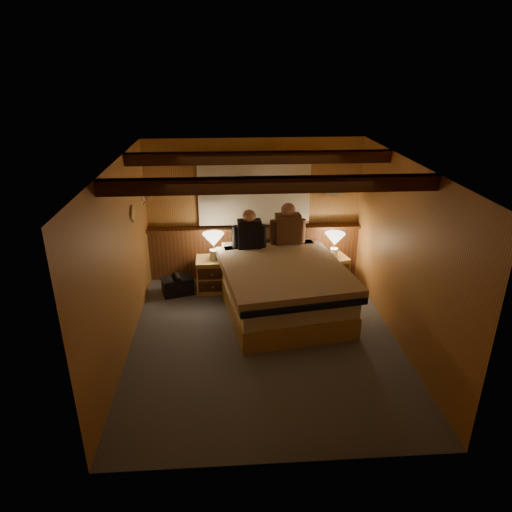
{
  "coord_description": "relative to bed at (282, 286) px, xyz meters",
  "views": [
    {
      "loc": [
        -0.47,
        -5.28,
        3.49
      ],
      "look_at": [
        -0.08,
        0.4,
        1.08
      ],
      "focal_mm": 32.0,
      "sensor_mm": 36.0,
      "label": 1
    }
  ],
  "objects": [
    {
      "name": "person_left",
      "position": [
        -0.45,
        0.68,
        0.62
      ],
      "size": [
        0.55,
        0.23,
        0.66
      ],
      "rotation": [
        0.0,
        0.0,
        0.04
      ],
      "color": "black",
      "rests_on": "bed"
    },
    {
      "name": "framed_print",
      "position": [
        1.02,
        1.25,
        1.15
      ],
      "size": [
        0.3,
        0.04,
        0.25
      ],
      "color": "tan",
      "rests_on": "wall_back"
    },
    {
      "name": "nightstand_right",
      "position": [
        0.96,
        0.79,
        -0.14
      ],
      "size": [
        0.54,
        0.5,
        0.51
      ],
      "rotation": [
        0.0,
        0.0,
        0.21
      ],
      "color": "tan",
      "rests_on": "floor"
    },
    {
      "name": "curtain_window",
      "position": [
        -0.33,
        1.2,
        1.13
      ],
      "size": [
        2.18,
        0.09,
        1.11
      ],
      "color": "#442711",
      "rests_on": "wall_back"
    },
    {
      "name": "coat_rail",
      "position": [
        -2.05,
        0.75,
        1.27
      ],
      "size": [
        0.05,
        0.55,
        0.24
      ],
      "color": "silver",
      "rests_on": "wall_left"
    },
    {
      "name": "wall_right",
      "position": [
        1.47,
        -0.83,
        0.8
      ],
      "size": [
        0.0,
        4.2,
        4.2
      ],
      "primitive_type": "plane",
      "rotation": [
        1.57,
        0.0,
        -1.57
      ],
      "color": "#C18645",
      "rests_on": "floor"
    },
    {
      "name": "person_right",
      "position": [
        0.19,
        0.83,
        0.65
      ],
      "size": [
        0.59,
        0.25,
        0.72
      ],
      "rotation": [
        0.0,
        0.0,
        0.05
      ],
      "color": "#513320",
      "rests_on": "bed"
    },
    {
      "name": "lamp_left",
      "position": [
        -1.02,
        0.7,
        0.47
      ],
      "size": [
        0.34,
        0.34,
        0.45
      ],
      "color": "silver",
      "rests_on": "nightstand_left"
    },
    {
      "name": "wainscot",
      "position": [
        -0.33,
        1.21,
        0.09
      ],
      "size": [
        3.6,
        0.23,
        0.94
      ],
      "color": "brown",
      "rests_on": "wall_back"
    },
    {
      "name": "nightstand_left",
      "position": [
        -1.06,
        0.72,
        -0.12
      ],
      "size": [
        0.51,
        0.47,
        0.56
      ],
      "rotation": [
        0.0,
        0.0,
        0.02
      ],
      "color": "tan",
      "rests_on": "floor"
    },
    {
      "name": "floor",
      "position": [
        -0.33,
        -0.83,
        -0.4
      ],
      "size": [
        4.2,
        4.2,
        0.0
      ],
      "primitive_type": "plane",
      "color": "#4E515C",
      "rests_on": "ground"
    },
    {
      "name": "wall_back",
      "position": [
        -0.33,
        1.27,
        0.8
      ],
      "size": [
        3.6,
        0.0,
        3.6
      ],
      "primitive_type": "plane",
      "rotation": [
        1.57,
        0.0,
        0.0
      ],
      "color": "#C18645",
      "rests_on": "floor"
    },
    {
      "name": "wall_front",
      "position": [
        -0.33,
        -2.93,
        0.8
      ],
      "size": [
        3.6,
        0.0,
        3.6
      ],
      "primitive_type": "plane",
      "rotation": [
        -1.57,
        0.0,
        0.0
      ],
      "color": "#C18645",
      "rests_on": "floor"
    },
    {
      "name": "lamp_right",
      "position": [
        0.96,
        0.76,
        0.41
      ],
      "size": [
        0.33,
        0.33,
        0.43
      ],
      "color": "silver",
      "rests_on": "nightstand_right"
    },
    {
      "name": "duffel_bag",
      "position": [
        -1.63,
        0.62,
        -0.24
      ],
      "size": [
        0.54,
        0.41,
        0.35
      ],
      "rotation": [
        0.0,
        0.0,
        0.28
      ],
      "color": "black",
      "rests_on": "floor"
    },
    {
      "name": "wall_left",
      "position": [
        -2.13,
        -0.83,
        0.8
      ],
      "size": [
        0.0,
        4.2,
        4.2
      ],
      "primitive_type": "plane",
      "rotation": [
        1.57,
        0.0,
        1.57
      ],
      "color": "#C18645",
      "rests_on": "floor"
    },
    {
      "name": "ceiling_beams",
      "position": [
        -0.33,
        -0.68,
        1.91
      ],
      "size": [
        3.6,
        1.65,
        0.16
      ],
      "color": "#442711",
      "rests_on": "ceiling"
    },
    {
      "name": "bed",
      "position": [
        0.0,
        0.0,
        0.0
      ],
      "size": [
        2.02,
        2.46,
        0.76
      ],
      "rotation": [
        0.0,
        0.0,
        0.16
      ],
      "color": "tan",
      "rests_on": "floor"
    },
    {
      "name": "ceiling",
      "position": [
        -0.33,
        -0.83,
        2.0
      ],
      "size": [
        4.2,
        4.2,
        0.0
      ],
      "primitive_type": "plane",
      "rotation": [
        3.14,
        0.0,
        0.0
      ],
      "color": "#BB8B46",
      "rests_on": "wall_back"
    }
  ]
}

